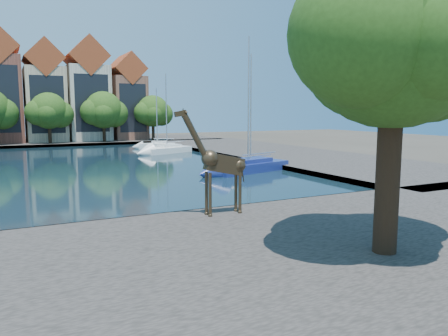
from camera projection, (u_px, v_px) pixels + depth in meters
The scene contains 18 objects.
ground at pixel (109, 229), 19.73m from camera, with size 160.00×160.00×0.00m, color #38332B.
water_basin at pixel (54, 167), 41.00m from camera, with size 38.00×50.00×0.08m, color black.
near_quay at pixel (157, 276), 13.49m from camera, with size 50.00×14.00×0.50m, color #443E3B.
far_quay at pixel (34, 143), 69.34m from camera, with size 60.00×16.00×0.50m, color #443E3B.
right_quay at pixel (277, 153), 52.07m from camera, with size 14.00×52.00×0.50m, color #443E3B.
plane_tree at pixel (397, 38), 14.13m from camera, with size 8.32×6.40×10.62m.
townhouse_center at pixel (2, 91), 66.50m from camera, with size 5.44×9.18×16.93m.
townhouse_east_inner at pixel (45, 95), 69.24m from camera, with size 5.94×9.18×15.79m.
townhouse_east_mid at pixel (87, 94), 72.08m from camera, with size 6.43×9.18×16.65m.
townhouse_east_end at pixel (126, 100), 75.09m from camera, with size 5.44×9.18×14.43m.
far_tree_mid_east at pixel (49, 112), 64.75m from camera, with size 7.02×5.40×7.52m.
far_tree_east at pixel (104, 111), 68.30m from camera, with size 7.54×5.80×7.84m.
far_tree_far_east at pixel (153, 112), 71.86m from camera, with size 6.76×5.20×7.36m.
giraffe_statue at pixel (219, 164), 20.17m from camera, with size 3.40×0.60×4.86m.
sailboat_right_a at pixel (250, 165), 37.89m from camera, with size 5.95×3.45×9.99m.
sailboat_right_b at pixel (248, 165), 37.79m from camera, with size 8.18×4.77×11.44m.
sailboat_right_c at pixel (167, 149), 54.43m from camera, with size 6.91×4.65×9.74m.
sailboat_right_d at pixel (157, 144), 60.63m from camera, with size 5.16×3.29×8.27m.
Camera 1 is at (-3.93, -19.50, 5.32)m, focal length 35.00 mm.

